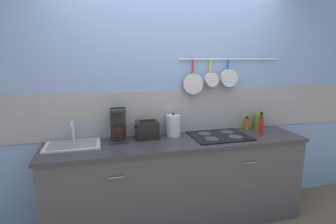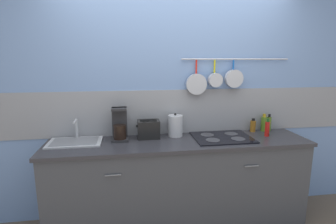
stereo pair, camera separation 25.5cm
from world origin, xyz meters
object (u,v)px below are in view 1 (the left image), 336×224
at_px(kettle, 173,125).
at_px(bottle_hot_sauce, 261,126).
at_px(bottle_cooking_wine, 247,124).
at_px(coffee_maker, 118,128).
at_px(toaster, 147,130).
at_px(bottle_dish_soap, 257,121).
at_px(bottle_olive_oil, 261,121).

height_order(kettle, bottle_hot_sauce, kettle).
bearing_deg(bottle_hot_sauce, bottle_cooking_wine, 109.27).
bearing_deg(coffee_maker, toaster, 3.18).
height_order(toaster, bottle_hot_sauce, same).
xyz_separation_m(coffee_maker, bottle_hot_sauce, (1.55, -0.11, -0.05)).
bearing_deg(bottle_dish_soap, bottle_olive_oil, 7.43).
relative_size(toaster, bottle_cooking_wine, 1.58).
height_order(kettle, bottle_cooking_wine, kettle).
bearing_deg(bottle_dish_soap, coffee_maker, -177.13).
xyz_separation_m(toaster, bottle_olive_oil, (1.39, 0.07, -0.01)).
distance_m(coffee_maker, bottle_hot_sauce, 1.55).
height_order(toaster, bottle_cooking_wine, toaster).
distance_m(bottle_cooking_wine, bottle_dish_soap, 0.13).
height_order(coffee_maker, bottle_cooking_wine, coffee_maker).
bearing_deg(coffee_maker, kettle, 4.49).
distance_m(kettle, bottle_olive_oil, 1.10).
bearing_deg(bottle_olive_oil, kettle, -177.70).
height_order(bottle_hot_sauce, bottle_dish_soap, bottle_dish_soap).
xyz_separation_m(toaster, bottle_cooking_wine, (1.19, 0.06, -0.03)).
bearing_deg(toaster, bottle_hot_sauce, -5.93).
xyz_separation_m(coffee_maker, bottle_dish_soap, (1.61, 0.08, -0.05)).
distance_m(kettle, bottle_hot_sauce, 0.98).
height_order(coffee_maker, bottle_olive_oil, coffee_maker).
xyz_separation_m(bottle_cooking_wine, bottle_hot_sauce, (0.07, -0.19, 0.02)).
bearing_deg(bottle_olive_oil, toaster, -176.97).
distance_m(coffee_maker, toaster, 0.30).
distance_m(toaster, bottle_olive_oil, 1.39).
distance_m(kettle, bottle_cooking_wine, 0.90).
xyz_separation_m(kettle, bottle_hot_sauce, (0.97, -0.16, -0.03)).
xyz_separation_m(kettle, bottle_cooking_wine, (0.90, 0.03, -0.05)).
relative_size(toaster, kettle, 0.97).
relative_size(bottle_hot_sauce, bottle_olive_oil, 0.99).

